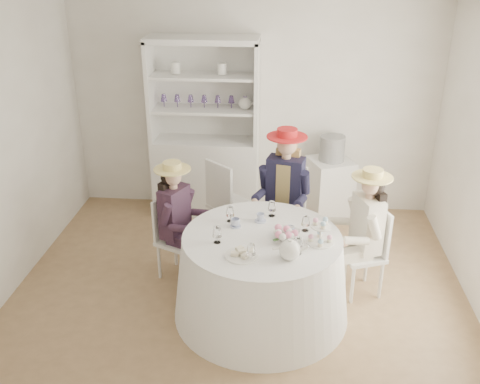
{
  "coord_description": "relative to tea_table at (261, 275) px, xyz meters",
  "views": [
    {
      "loc": [
        0.4,
        -4.43,
        3.16
      ],
      "look_at": [
        0.0,
        0.1,
        1.05
      ],
      "focal_mm": 40.0,
      "sensor_mm": 36.0,
      "label": 1
    }
  ],
  "objects": [
    {
      "name": "guest_mid",
      "position": [
        0.18,
        1.02,
        0.43
      ],
      "size": [
        0.56,
        0.59,
        1.48
      ],
      "rotation": [
        0.0,
        0.0,
        -0.24
      ],
      "color": "silver",
      "rests_on": "ground"
    },
    {
      "name": "hutch",
      "position": [
        -0.81,
        2.08,
        0.38
      ],
      "size": [
        1.38,
        0.68,
        2.21
      ],
      "rotation": [
        0.0,
        0.0,
        0.15
      ],
      "color": "silver",
      "rests_on": "ground"
    },
    {
      "name": "side_table",
      "position": [
        0.74,
        2.06,
        -0.03
      ],
      "size": [
        0.64,
        0.64,
        0.76
      ],
      "primitive_type": "cube",
      "rotation": [
        0.0,
        0.0,
        0.39
      ],
      "color": "silver",
      "rests_on": "ground"
    },
    {
      "name": "stemware_set",
      "position": [
        0.0,
        -0.0,
        0.49
      ],
      "size": [
        0.84,
        0.88,
        0.15
      ],
      "color": "white",
      "rests_on": "tea_table"
    },
    {
      "name": "teacup_c",
      "position": [
        0.25,
        0.08,
        0.44
      ],
      "size": [
        0.09,
        0.09,
        0.06
      ],
      "primitive_type": "imported",
      "rotation": [
        0.0,
        0.0,
        0.19
      ],
      "color": "white",
      "rests_on": "tea_table"
    },
    {
      "name": "flower_arrangement",
      "position": [
        0.2,
        -0.07,
        0.49
      ],
      "size": [
        0.17,
        0.17,
        0.06
      ],
      "rotation": [
        0.0,
        0.0,
        -0.11
      ],
      "color": "pink",
      "rests_on": "tea_table"
    },
    {
      "name": "teacup_a",
      "position": [
        -0.25,
        0.16,
        0.45
      ],
      "size": [
        0.11,
        0.11,
        0.07
      ],
      "primitive_type": "imported",
      "rotation": [
        0.0,
        0.0,
        -0.32
      ],
      "color": "white",
      "rests_on": "tea_table"
    },
    {
      "name": "wall_front",
      "position": [
        -0.23,
        -1.69,
        0.94
      ],
      "size": [
        4.5,
        0.0,
        4.5
      ],
      "primitive_type": "plane",
      "rotation": [
        -1.57,
        0.0,
        0.0
      ],
      "color": "silver",
      "rests_on": "ground"
    },
    {
      "name": "ground",
      "position": [
        -0.23,
        0.31,
        -0.41
      ],
      "size": [
        4.5,
        4.5,
        0.0
      ],
      "primitive_type": "plane",
      "color": "olive",
      "rests_on": "ground"
    },
    {
      "name": "teacup_b",
      "position": [
        -0.03,
        0.28,
        0.45
      ],
      "size": [
        0.09,
        0.09,
        0.07
      ],
      "primitive_type": "imported",
      "rotation": [
        0.0,
        0.0,
        -0.16
      ],
      "color": "white",
      "rests_on": "tea_table"
    },
    {
      "name": "sandwich_plate",
      "position": [
        -0.15,
        -0.34,
        0.43
      ],
      "size": [
        0.28,
        0.28,
        0.06
      ],
      "rotation": [
        0.0,
        0.0,
        0.07
      ],
      "color": "white",
      "rests_on": "tea_table"
    },
    {
      "name": "cupcake_stand",
      "position": [
        0.5,
        -0.06,
        0.49
      ],
      "size": [
        0.24,
        0.24,
        0.22
      ],
      "rotation": [
        0.0,
        0.0,
        -0.36
      ],
      "color": "white",
      "rests_on": "tea_table"
    },
    {
      "name": "guest_right",
      "position": [
        0.95,
        0.41,
        0.34
      ],
      "size": [
        0.55,
        0.5,
        1.32
      ],
      "rotation": [
        0.0,
        0.0,
        -1.22
      ],
      "color": "silver",
      "rests_on": "ground"
    },
    {
      "name": "wall_back",
      "position": [
        -0.23,
        2.31,
        0.94
      ],
      "size": [
        4.5,
        0.0,
        4.5
      ],
      "primitive_type": "plane",
      "rotation": [
        1.57,
        0.0,
        0.0
      ],
      "color": "silver",
      "rests_on": "ground"
    },
    {
      "name": "tea_table",
      "position": [
        0.0,
        0.0,
        0.0
      ],
      "size": [
        1.62,
        1.62,
        0.82
      ],
      "rotation": [
        0.0,
        0.0,
        -0.34
      ],
      "color": "white",
      "rests_on": "ground"
    },
    {
      "name": "ceiling",
      "position": [
        -0.23,
        0.31,
        2.29
      ],
      "size": [
        4.5,
        4.5,
        0.0
      ],
      "primitive_type": "plane",
      "rotation": [
        3.14,
        0.0,
        0.0
      ],
      "color": "white",
      "rests_on": "wall_back"
    },
    {
      "name": "table_teapot",
      "position": [
        0.24,
        -0.34,
        0.49
      ],
      "size": [
        0.25,
        0.18,
        0.19
      ],
      "rotation": [
        0.0,
        0.0,
        -0.01
      ],
      "color": "white",
      "rests_on": "tea_table"
    },
    {
      "name": "flower_bowl",
      "position": [
        0.22,
        -0.0,
        0.44
      ],
      "size": [
        0.3,
        0.3,
        0.06
      ],
      "primitive_type": "imported",
      "rotation": [
        0.0,
        0.0,
        -0.42
      ],
      "color": "white",
      "rests_on": "tea_table"
    },
    {
      "name": "hatbox",
      "position": [
        0.74,
        2.06,
        0.51
      ],
      "size": [
        0.33,
        0.33,
        0.31
      ],
      "primitive_type": "cylinder",
      "rotation": [
        0.0,
        0.0,
        0.07
      ],
      "color": "black",
      "rests_on": "side_table"
    },
    {
      "name": "spare_chair",
      "position": [
        -0.45,
        1.19,
        0.16
      ],
      "size": [
        0.61,
        0.61,
        1.05
      ],
      "rotation": [
        0.0,
        0.0,
        2.41
      ],
      "color": "silver",
      "rests_on": "ground"
    },
    {
      "name": "guest_left",
      "position": [
        -0.88,
        0.55,
        0.31
      ],
      "size": [
        0.53,
        0.49,
        1.27
      ],
      "rotation": [
        0.0,
        0.0,
        1.14
      ],
      "color": "silver",
      "rests_on": "ground"
    }
  ]
}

